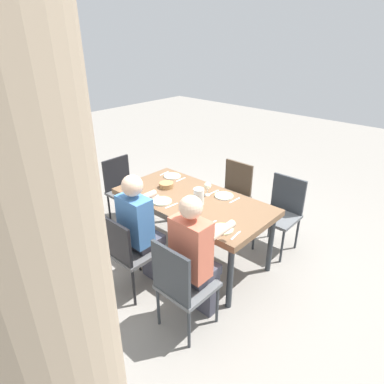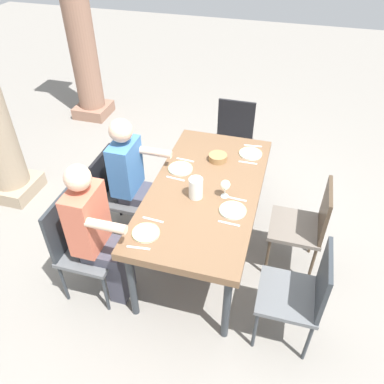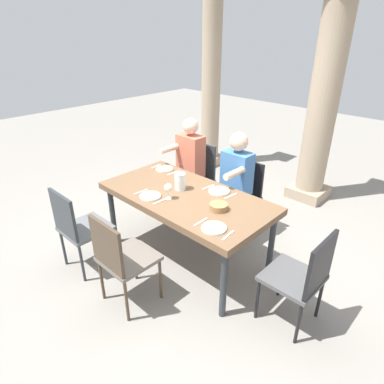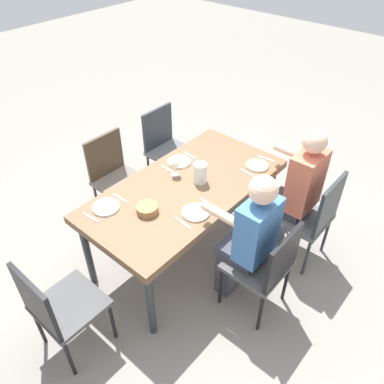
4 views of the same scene
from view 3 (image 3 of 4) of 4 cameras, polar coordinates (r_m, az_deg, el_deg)
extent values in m
plane|color=gray|center=(3.76, -0.98, -11.07)|extent=(16.00, 16.00, 0.00)
cube|color=brown|center=(3.36, -1.07, -0.96)|extent=(1.79, 0.91, 0.07)
cylinder|color=#2D3338|center=(4.29, -5.25, -0.42)|extent=(0.06, 0.06, 0.71)
cylinder|color=#2D3338|center=(3.40, 13.49, -9.04)|extent=(0.06, 0.06, 0.71)
cylinder|color=#2D3338|center=(3.91, -13.50, -4.02)|extent=(0.06, 0.06, 0.71)
cylinder|color=#2D3338|center=(2.90, 5.47, -15.52)|extent=(0.06, 0.06, 0.71)
cube|color=#5B5E61|center=(4.41, 0.14, 1.77)|extent=(0.44, 0.44, 0.04)
cube|color=#2D3338|center=(4.45, 1.92, 5.40)|extent=(0.42, 0.03, 0.49)
cylinder|color=#2D3338|center=(4.52, -3.27, -0.94)|extent=(0.03, 0.03, 0.43)
cylinder|color=#2D3338|center=(4.28, 0.22, -2.56)|extent=(0.03, 0.03, 0.43)
cylinder|color=#2D3338|center=(4.75, 0.06, 0.59)|extent=(0.03, 0.03, 0.43)
cylinder|color=#2D3338|center=(4.53, 3.54, -0.86)|extent=(0.03, 0.03, 0.43)
cube|color=#5B5E61|center=(3.57, -17.84, -5.95)|extent=(0.44, 0.44, 0.04)
cube|color=#2D3338|center=(3.38, -21.28, -3.88)|extent=(0.42, 0.03, 0.46)
cylinder|color=#2D3338|center=(3.63, -13.20, -9.16)|extent=(0.03, 0.03, 0.44)
cylinder|color=#2D3338|center=(3.91, -16.36, -6.77)|extent=(0.03, 0.03, 0.44)
cylinder|color=#2D3338|center=(3.49, -18.43, -11.59)|extent=(0.03, 0.03, 0.44)
cylinder|color=#2D3338|center=(3.78, -21.29, -8.89)|extent=(0.03, 0.03, 0.44)
cube|color=#4F4F50|center=(3.99, 7.75, -1.17)|extent=(0.44, 0.44, 0.04)
cube|color=black|center=(4.05, 9.63, 2.49)|extent=(0.42, 0.03, 0.43)
cylinder|color=black|center=(4.08, 3.80, -4.16)|extent=(0.03, 0.03, 0.44)
cylinder|color=black|center=(3.88, 8.11, -6.10)|extent=(0.03, 0.03, 0.44)
cylinder|color=black|center=(4.34, 7.05, -2.28)|extent=(0.03, 0.03, 0.44)
cylinder|color=black|center=(4.16, 11.22, -4.00)|extent=(0.03, 0.03, 0.44)
cube|color=#6A6158|center=(3.03, -10.84, -11.16)|extent=(0.44, 0.44, 0.04)
cube|color=#473828|center=(2.82, -14.52, -9.19)|extent=(0.42, 0.03, 0.45)
cylinder|color=#473828|center=(3.15, -5.48, -14.69)|extent=(0.03, 0.03, 0.45)
cylinder|color=#473828|center=(3.39, -9.81, -11.61)|extent=(0.03, 0.03, 0.45)
cylinder|color=#473828|center=(2.99, -11.22, -17.96)|extent=(0.03, 0.03, 0.45)
cylinder|color=#473828|center=(3.24, -15.31, -14.39)|extent=(0.03, 0.03, 0.45)
cube|color=#4F4F50|center=(2.94, 16.90, -13.95)|extent=(0.44, 0.44, 0.04)
cube|color=black|center=(2.74, 21.27, -11.82)|extent=(0.03, 0.42, 0.47)
cylinder|color=black|center=(3.28, 15.00, -14.01)|extent=(0.03, 0.03, 0.42)
cylinder|color=black|center=(3.02, 11.22, -17.65)|extent=(0.03, 0.03, 0.42)
cylinder|color=black|center=(3.18, 21.15, -16.67)|extent=(0.03, 0.03, 0.42)
cylinder|color=black|center=(2.91, 17.86, -20.80)|extent=(0.03, 0.03, 0.42)
cube|color=#3F3F4C|center=(4.36, -2.06, -1.77)|extent=(0.24, 0.14, 0.46)
cube|color=#3F3F4C|center=(4.29, -1.26, 1.94)|extent=(0.28, 0.32, 0.10)
cube|color=#CC664C|center=(4.24, -0.25, 6.29)|extent=(0.34, 0.20, 0.53)
sphere|color=beige|center=(4.12, -0.26, 11.30)|extent=(0.19, 0.19, 0.19)
cylinder|color=beige|center=(4.14, -3.99, 7.43)|extent=(0.07, 0.30, 0.07)
cube|color=#3F3F4C|center=(3.94, 5.49, -5.22)|extent=(0.24, 0.14, 0.46)
cube|color=#3F3F4C|center=(3.86, 6.50, -1.17)|extent=(0.28, 0.32, 0.10)
cube|color=#3F72B2|center=(3.82, 7.74, 3.33)|extent=(0.34, 0.20, 0.49)
sphere|color=beige|center=(3.69, 8.09, 8.60)|extent=(0.20, 0.20, 0.20)
cylinder|color=beige|center=(3.52, 7.34, 3.22)|extent=(0.07, 0.30, 0.07)
cube|color=tan|center=(6.22, 2.98, 5.67)|extent=(0.42, 0.42, 0.16)
cylinder|color=tan|center=(5.86, 3.34, 19.38)|extent=(0.32, 0.32, 2.81)
cube|color=tan|center=(5.27, 19.33, 0.08)|extent=(0.51, 0.51, 0.16)
cylinder|color=tan|center=(4.86, 21.77, 14.48)|extent=(0.39, 0.39, 2.54)
cylinder|color=silver|center=(3.95, -4.75, 3.94)|extent=(0.21, 0.21, 0.01)
torus|color=#A0BE77|center=(3.94, -4.76, 4.04)|extent=(0.21, 0.21, 0.01)
cube|color=silver|center=(4.05, -6.17, 4.46)|extent=(0.04, 0.17, 0.01)
cube|color=silver|center=(3.84, -3.25, 3.32)|extent=(0.03, 0.17, 0.01)
cylinder|color=white|center=(3.32, -7.21, -0.71)|extent=(0.21, 0.21, 0.01)
torus|color=#A9CD91|center=(3.32, -7.22, -0.61)|extent=(0.22, 0.22, 0.01)
cylinder|color=white|center=(3.27, -4.05, -1.10)|extent=(0.06, 0.06, 0.00)
cylinder|color=white|center=(3.25, -4.07, -0.47)|extent=(0.01, 0.01, 0.08)
sphere|color=#F2EFCC|center=(3.22, -4.11, 0.73)|extent=(0.08, 0.08, 0.08)
cube|color=silver|center=(3.43, -8.81, 0.04)|extent=(0.03, 0.17, 0.01)
cube|color=silver|center=(3.22, -5.50, -1.61)|extent=(0.03, 0.17, 0.01)
cylinder|color=white|center=(3.41, 4.70, 0.14)|extent=(0.22, 0.22, 0.01)
torus|color=#A4C786|center=(3.40, 4.71, 0.24)|extent=(0.22, 0.22, 0.01)
cube|color=silver|center=(3.50, 2.80, 0.85)|extent=(0.03, 0.17, 0.01)
cube|color=silver|center=(3.33, 6.69, -0.71)|extent=(0.03, 0.17, 0.01)
cylinder|color=white|center=(2.80, 3.81, -6.24)|extent=(0.22, 0.22, 0.01)
torus|color=#A9CD91|center=(2.79, 3.81, -6.11)|extent=(0.22, 0.22, 0.01)
cube|color=silver|center=(2.88, 1.52, -5.18)|extent=(0.02, 0.17, 0.01)
cube|color=silver|center=(2.72, 6.23, -7.45)|extent=(0.03, 0.17, 0.01)
cylinder|color=white|center=(3.42, -2.05, 1.84)|extent=(0.12, 0.12, 0.18)
cylinder|color=#EFEAC6|center=(3.43, -2.05, 1.44)|extent=(0.11, 0.11, 0.12)
cylinder|color=#9E7547|center=(3.07, 4.61, -2.54)|extent=(0.17, 0.17, 0.06)
camera|label=1|loc=(6.26, 0.32, 27.96)|focal=30.86mm
camera|label=2|loc=(4.86, -32.13, 29.13)|focal=36.03mm
camera|label=4|loc=(3.85, 46.00, 26.36)|focal=35.94mm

